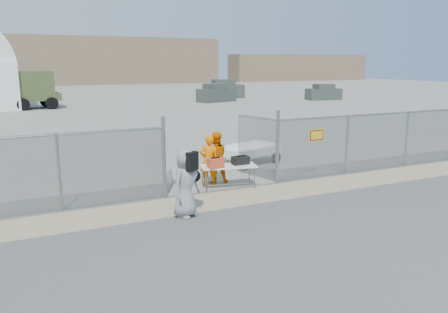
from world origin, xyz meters
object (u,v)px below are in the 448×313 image
utility_trailer (248,154)px  security_worker_right (216,158)px  folding_table (228,177)px  security_worker_left (209,161)px  visitor (186,183)px

utility_trailer → security_worker_right: bearing=-156.4°
folding_table → utility_trailer: size_ratio=0.54×
folding_table → security_worker_right: bearing=109.7°
security_worker_left → visitor: size_ratio=0.93×
security_worker_right → utility_trailer: (2.36, 2.07, -0.48)m
visitor → folding_table: bearing=9.5°
utility_trailer → visitor: bearing=-150.3°
security_worker_right → utility_trailer: bearing=-128.3°
security_worker_left → utility_trailer: bearing=-126.8°
visitor → utility_trailer: 6.59m
security_worker_right → utility_trailer: 3.17m
visitor → utility_trailer: visitor is taller
security_worker_right → utility_trailer: size_ratio=0.53×
folding_table → utility_trailer: (2.25, 2.87, 0.02)m
security_worker_left → utility_trailer: 3.61m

